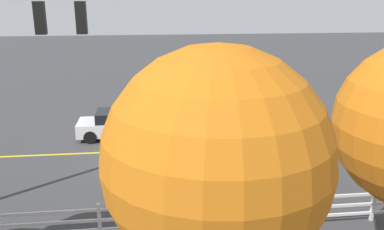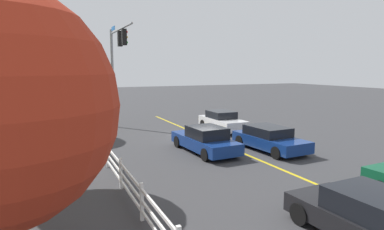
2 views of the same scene
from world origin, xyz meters
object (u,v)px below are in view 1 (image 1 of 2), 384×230
car_0 (120,124)px  car_3 (231,148)px  tree_1 (216,162)px  car_4 (238,124)px

car_0 → car_3: car_0 is taller
car_3 → tree_1: bearing=73.2°
car_4 → tree_1: (3.62, 13.81, 3.93)m
car_3 → car_0: bearing=-40.5°
tree_1 → car_4: bearing=-104.7°
car_0 → tree_1: (-2.49, 14.31, 3.90)m
car_0 → car_3: bearing=-37.6°
car_0 → car_3: size_ratio=0.90×
car_0 → car_4: size_ratio=0.94×
car_0 → tree_1: 15.04m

